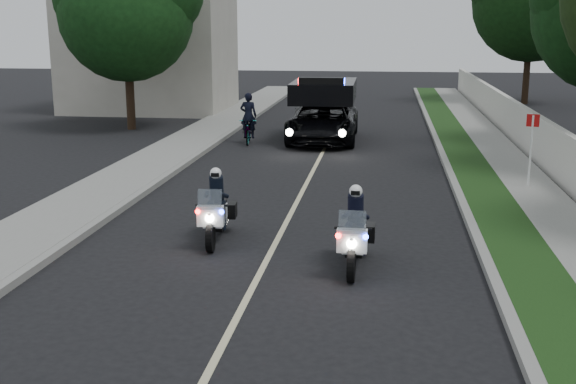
% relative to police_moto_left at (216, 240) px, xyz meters
% --- Properties ---
extents(ground, '(120.00, 120.00, 0.00)m').
position_rel_police_moto_left_xyz_m(ground, '(1.25, -3.80, 0.00)').
color(ground, black).
rests_on(ground, ground).
extents(curb_right, '(0.20, 60.00, 0.15)m').
position_rel_police_moto_left_xyz_m(curb_right, '(5.35, 6.20, 0.07)').
color(curb_right, gray).
rests_on(curb_right, ground).
extents(grass_verge, '(1.20, 60.00, 0.16)m').
position_rel_police_moto_left_xyz_m(grass_verge, '(6.05, 6.20, 0.08)').
color(grass_verge, '#193814').
rests_on(grass_verge, ground).
extents(sidewalk_right, '(1.40, 60.00, 0.16)m').
position_rel_police_moto_left_xyz_m(sidewalk_right, '(7.35, 6.20, 0.08)').
color(sidewalk_right, gray).
rests_on(sidewalk_right, ground).
extents(property_wall, '(0.22, 60.00, 1.50)m').
position_rel_police_moto_left_xyz_m(property_wall, '(8.35, 6.20, 0.75)').
color(property_wall, beige).
rests_on(property_wall, ground).
extents(curb_left, '(0.20, 60.00, 0.15)m').
position_rel_police_moto_left_xyz_m(curb_left, '(-2.85, 6.20, 0.07)').
color(curb_left, gray).
rests_on(curb_left, ground).
extents(sidewalk_left, '(2.00, 60.00, 0.16)m').
position_rel_police_moto_left_xyz_m(sidewalk_left, '(-3.95, 6.20, 0.08)').
color(sidewalk_left, gray).
rests_on(sidewalk_left, ground).
extents(building_far, '(8.00, 6.00, 7.00)m').
position_rel_police_moto_left_xyz_m(building_far, '(-8.75, 22.20, 3.50)').
color(building_far, '#A8A396').
rests_on(building_far, ground).
extents(lane_marking, '(0.12, 50.00, 0.01)m').
position_rel_police_moto_left_xyz_m(lane_marking, '(1.25, 6.20, 0.00)').
color(lane_marking, '#BFB78C').
rests_on(lane_marking, ground).
extents(police_moto_left, '(0.79, 1.84, 1.52)m').
position_rel_police_moto_left_xyz_m(police_moto_left, '(0.00, 0.00, 0.00)').
color(police_moto_left, white).
rests_on(police_moto_left, ground).
extents(police_moto_right, '(0.66, 1.82, 1.54)m').
position_rel_police_moto_left_xyz_m(police_moto_right, '(2.91, -1.29, 0.00)').
color(police_moto_right, silver).
rests_on(police_moto_right, ground).
extents(police_suv, '(2.64, 5.55, 2.68)m').
position_rel_police_moto_left_xyz_m(police_suv, '(1.03, 13.29, 0.00)').
color(police_suv, black).
rests_on(police_suv, ground).
extents(bicycle, '(0.88, 1.88, 0.95)m').
position_rel_police_moto_left_xyz_m(bicycle, '(-1.70, 12.37, 0.00)').
color(bicycle, black).
rests_on(bicycle, ground).
extents(cyclist, '(0.63, 0.44, 1.71)m').
position_rel_police_moto_left_xyz_m(cyclist, '(-1.70, 12.37, 0.00)').
color(cyclist, black).
rests_on(cyclist, ground).
extents(sign_post, '(0.42, 0.42, 2.15)m').
position_rel_police_moto_left_xyz_m(sign_post, '(7.25, 5.51, 0.00)').
color(sign_post, '#A10E0B').
rests_on(sign_post, ground).
extents(tree_right_e, '(8.58, 8.58, 10.79)m').
position_rel_police_moto_left_xyz_m(tree_right_e, '(11.18, 28.10, 0.00)').
color(tree_right_e, black).
rests_on(tree_right_e, ground).
extents(tree_left_near, '(5.72, 5.72, 9.35)m').
position_rel_police_moto_left_xyz_m(tree_left_near, '(-7.40, 15.37, 0.00)').
color(tree_left_near, '#143D14').
rests_on(tree_left_near, ground).
extents(tree_left_far, '(7.75, 7.75, 10.68)m').
position_rel_police_moto_left_xyz_m(tree_left_far, '(-8.60, 24.67, 0.00)').
color(tree_left_far, black).
rests_on(tree_left_far, ground).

